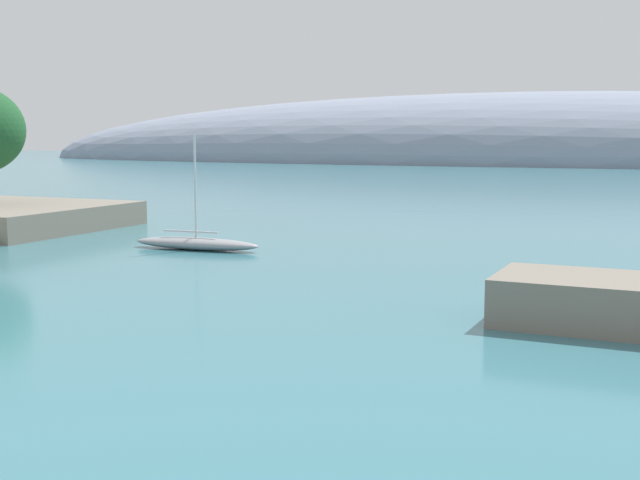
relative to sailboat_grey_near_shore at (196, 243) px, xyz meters
The scene contains 2 objects.
distant_ridge 174.43m from the sailboat_grey_near_shore, 95.32° to the left, with size 292.41×65.75×36.11m, color gray.
sailboat_grey_near_shore is the anchor object (origin of this frame).
Camera 1 is at (17.70, -3.96, 6.80)m, focal length 46.03 mm.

